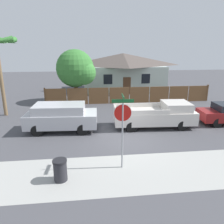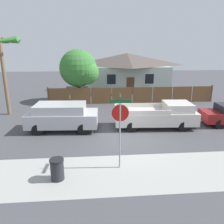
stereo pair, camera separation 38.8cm
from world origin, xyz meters
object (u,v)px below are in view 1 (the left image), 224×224
object	(u,v)px
oak_tree	(77,69)
red_suv	(61,116)
house	(123,71)
trash_bin	(60,170)
stop_sign	(123,119)
orange_pickup	(157,115)

from	to	relation	value
oak_tree	red_suv	xyz separation A→B (m)	(-0.78, -7.93, -2.26)
house	oak_tree	distance (m)	8.26
house	trash_bin	size ratio (longest dim) A/B	11.48
oak_tree	trash_bin	world-z (taller)	oak_tree
red_suv	trash_bin	bearing A→B (deg)	-81.67
red_suv	oak_tree	bearing A→B (deg)	87.39
trash_bin	house	bearing A→B (deg)	73.73
red_suv	house	bearing A→B (deg)	68.81
house	stop_sign	distance (m)	19.30
house	red_suv	bearing A→B (deg)	-114.22
house	stop_sign	size ratio (longest dim) A/B	3.14
oak_tree	orange_pickup	xyz separation A→B (m)	(5.62, -7.94, -2.38)
orange_pickup	trash_bin	distance (m)	8.23
orange_pickup	trash_bin	bearing A→B (deg)	-132.58
oak_tree	trash_bin	bearing A→B (deg)	-91.04
house	oak_tree	size ratio (longest dim) A/B	2.06
oak_tree	trash_bin	xyz separation A→B (m)	(-0.25, -13.69, -2.76)
oak_tree	red_suv	size ratio (longest dim) A/B	1.11
house	red_suv	distance (m)	15.43
red_suv	orange_pickup	size ratio (longest dim) A/B	0.84
red_suv	stop_sign	xyz separation A→B (m)	(3.20, -5.04, 1.33)
oak_tree	trash_bin	size ratio (longest dim) A/B	5.58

